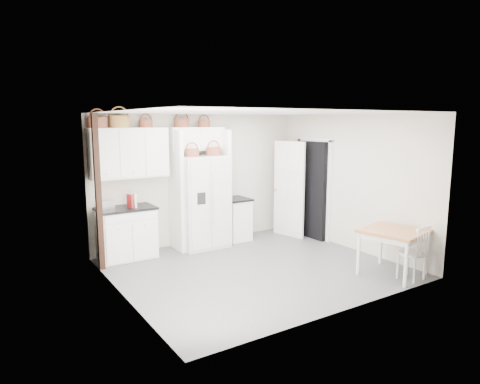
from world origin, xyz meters
TOP-DOWN VIEW (x-y plane):
  - floor at (0.00, 0.00)m, footprint 4.50×4.50m
  - ceiling at (0.00, 0.00)m, footprint 4.50×4.50m
  - wall_back at (0.00, 2.00)m, footprint 4.50×0.00m
  - wall_left at (-2.25, 0.00)m, footprint 0.00×4.00m
  - wall_right at (2.25, 0.00)m, footprint 0.00×4.00m
  - refrigerator at (-0.15, 1.63)m, footprint 0.94×0.75m
  - base_cab_left at (-1.65, 1.70)m, footprint 0.97×0.62m
  - base_cab_right at (0.68, 1.70)m, footprint 0.48×0.58m
  - dining_table at (1.70, -1.45)m, footprint 1.08×1.08m
  - windsor_chair at (1.78, -1.75)m, footprint 0.45×0.41m
  - counter_left at (-1.65, 1.70)m, footprint 1.01×0.66m
  - counter_right at (0.68, 1.70)m, footprint 0.52×0.61m
  - toaster at (-1.98, 1.67)m, footprint 0.25×0.16m
  - cookbook_red at (-1.59, 1.62)m, footprint 0.07×0.16m
  - cookbook_cream at (-1.49, 1.62)m, footprint 0.07×0.18m
  - basket_upper_a at (-2.02, 1.83)m, footprint 0.32×0.32m
  - basket_upper_b at (-1.64, 1.83)m, footprint 0.36×0.36m
  - basket_upper_c at (-1.16, 1.83)m, footprint 0.24×0.24m
  - basket_bridge_a at (-0.45, 1.83)m, footprint 0.30×0.30m
  - basket_bridge_b at (0.03, 1.83)m, footprint 0.24×0.24m
  - basket_fridge_a at (-0.39, 1.53)m, footprint 0.27×0.27m
  - basket_fridge_b at (0.07, 1.53)m, footprint 0.29×0.29m
  - upper_cabinet at (-1.50, 1.83)m, footprint 1.40×0.34m
  - bridge_cabinet at (-0.15, 1.83)m, footprint 1.12×0.34m
  - fridge_panel_left at (-0.66, 1.70)m, footprint 0.08×0.60m
  - fridge_panel_right at (0.36, 1.70)m, footprint 0.08×0.60m
  - trim_post at (-2.20, 1.35)m, footprint 0.09×0.09m
  - doorway_void at (2.16, 1.00)m, footprint 0.18×0.85m
  - door_slab at (1.80, 1.33)m, footprint 0.21×0.79m

SIDE VIEW (x-z plane):
  - floor at x=0.00m, z-range 0.00..0.00m
  - dining_table at x=1.70m, z-range 0.00..0.75m
  - base_cab_right at x=0.68m, z-range 0.00..0.84m
  - windsor_chair at x=1.78m, z-range 0.00..0.85m
  - base_cab_left at x=-1.65m, z-range 0.00..0.90m
  - counter_right at x=0.68m, z-range 0.84..0.88m
  - refrigerator at x=-0.15m, z-range 0.00..1.81m
  - counter_left at x=-1.65m, z-range 0.90..0.94m
  - toaster at x=-1.98m, z-range 0.94..1.11m
  - doorway_void at x=2.16m, z-range 0.00..2.05m
  - door_slab at x=1.80m, z-range 0.00..2.05m
  - cookbook_red at x=-1.59m, z-range 0.94..1.18m
  - cookbook_cream at x=-1.49m, z-range 0.94..1.20m
  - fridge_panel_left at x=-0.66m, z-range 0.00..2.30m
  - fridge_panel_right at x=0.36m, z-range 0.00..2.30m
  - wall_back at x=0.00m, z-range -0.95..3.55m
  - wall_left at x=-2.25m, z-range -0.70..3.30m
  - wall_right at x=2.25m, z-range -0.70..3.30m
  - trim_post at x=-2.20m, z-range 0.00..2.60m
  - basket_fridge_a at x=-0.39m, z-range 1.81..1.95m
  - basket_fridge_b at x=0.07m, z-range 1.81..1.97m
  - upper_cabinet at x=-1.50m, z-range 1.45..2.35m
  - bridge_cabinet at x=-0.15m, z-range 1.90..2.35m
  - basket_bridge_b at x=0.03m, z-range 2.35..2.49m
  - basket_upper_c at x=-1.16m, z-range 2.35..2.49m
  - basket_bridge_a at x=-0.45m, z-range 2.35..2.52m
  - basket_upper_a at x=-2.02m, z-range 2.35..2.53m
  - basket_upper_b at x=-1.64m, z-range 2.35..2.56m
  - ceiling at x=0.00m, z-range 2.60..2.60m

